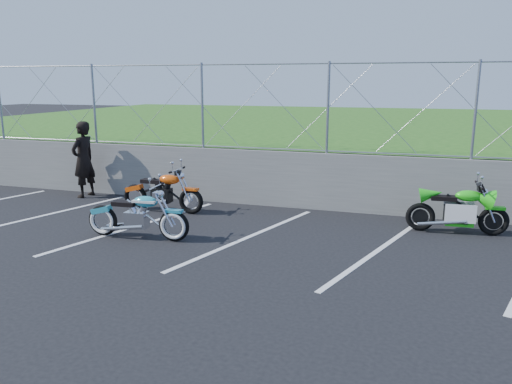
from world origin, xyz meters
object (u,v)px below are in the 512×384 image
(naked_orange, at_px, (164,193))
(sportbike_green, at_px, (458,212))
(cruiser_turquoise, at_px, (139,217))
(person_standing, at_px, (83,159))

(naked_orange, xyz_separation_m, sportbike_green, (6.18, 0.24, 0.00))
(cruiser_turquoise, xyz_separation_m, person_standing, (-3.09, 2.63, 0.55))
(cruiser_turquoise, bearing_deg, naked_orange, 101.30)
(naked_orange, distance_m, person_standing, 2.75)
(cruiser_turquoise, height_order, person_standing, person_standing)
(naked_orange, bearing_deg, person_standing, 164.91)
(naked_orange, relative_size, person_standing, 1.03)
(cruiser_turquoise, distance_m, sportbike_green, 6.08)
(cruiser_turquoise, relative_size, naked_orange, 1.03)
(sportbike_green, bearing_deg, naked_orange, 178.67)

